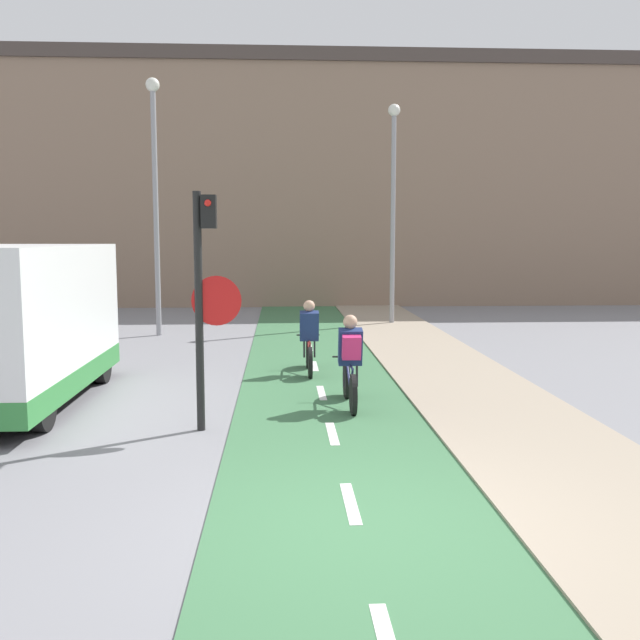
% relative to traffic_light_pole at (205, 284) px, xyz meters
% --- Properties ---
extents(ground_plane, '(120.00, 120.00, 0.00)m').
position_rel_traffic_light_pole_xyz_m(ground_plane, '(1.69, -3.35, -2.00)').
color(ground_plane, gray).
extents(bike_lane, '(2.77, 60.00, 0.02)m').
position_rel_traffic_light_pole_xyz_m(bike_lane, '(1.69, -3.34, -1.99)').
color(bike_lane, '#3D7047').
rests_on(bike_lane, ground_plane).
extents(sidewalk_strip, '(2.40, 60.00, 0.05)m').
position_rel_traffic_light_pole_xyz_m(sidewalk_strip, '(4.27, -3.35, -1.97)').
color(sidewalk_strip, gray).
rests_on(sidewalk_strip, ground_plane).
extents(building_row_background, '(60.00, 5.20, 9.50)m').
position_rel_traffic_light_pole_xyz_m(building_row_background, '(1.69, 19.67, 2.76)').
color(building_row_background, '#89705B').
rests_on(building_row_background, ground_plane).
extents(traffic_light_pole, '(0.67, 0.25, 3.23)m').
position_rel_traffic_light_pole_xyz_m(traffic_light_pole, '(0.00, 0.00, 0.00)').
color(traffic_light_pole, black).
rests_on(traffic_light_pole, ground_plane).
extents(street_lamp_far, '(0.36, 0.36, 6.72)m').
position_rel_traffic_light_pole_xyz_m(street_lamp_far, '(-2.26, 9.60, 2.12)').
color(street_lamp_far, gray).
rests_on(street_lamp_far, ground_plane).
extents(street_lamp_sidewalk, '(0.36, 0.36, 6.50)m').
position_rel_traffic_light_pole_xyz_m(street_lamp_sidewalk, '(4.37, 11.73, 2.00)').
color(street_lamp_sidewalk, gray).
rests_on(street_lamp_sidewalk, ground_plane).
extents(cyclist_near, '(0.46, 1.71, 1.44)m').
position_rel_traffic_light_pole_xyz_m(cyclist_near, '(2.08, 1.18, -1.30)').
color(cyclist_near, black).
rests_on(cyclist_near, ground_plane).
extents(cyclist_far, '(0.46, 1.66, 1.42)m').
position_rel_traffic_light_pole_xyz_m(cyclist_far, '(1.55, 3.97, -1.34)').
color(cyclist_far, black).
rests_on(cyclist_far, ground_plane).
extents(van, '(2.12, 5.02, 2.50)m').
position_rel_traffic_light_pole_xyz_m(van, '(-3.17, 1.68, -0.77)').
color(van, white).
rests_on(van, ground_plane).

